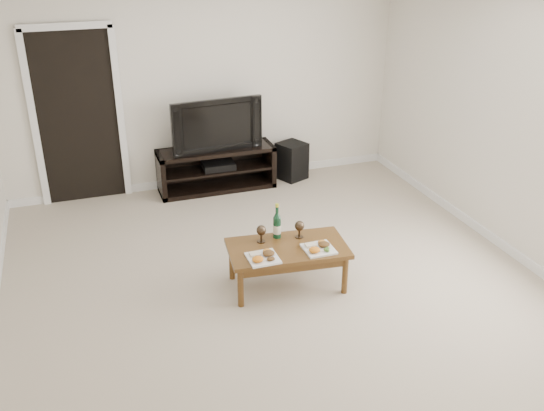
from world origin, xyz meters
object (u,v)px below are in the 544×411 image
(media_console, at_px, (216,169))
(coffee_table, at_px, (287,266))
(television, at_px, (215,123))
(subwoofer, at_px, (292,161))

(media_console, xyz_separation_m, coffee_table, (0.06, -2.46, -0.07))
(coffee_table, bearing_deg, media_console, 91.37)
(television, bearing_deg, subwoofer, -2.80)
(media_console, height_order, subwoofer, media_console)
(television, height_order, subwoofer, television)
(media_console, bearing_deg, television, 0.00)
(media_console, relative_size, coffee_table, 1.35)
(television, relative_size, subwoofer, 2.32)
(television, bearing_deg, media_console, 0.00)
(media_console, xyz_separation_m, subwoofer, (1.04, 0.02, -0.03))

